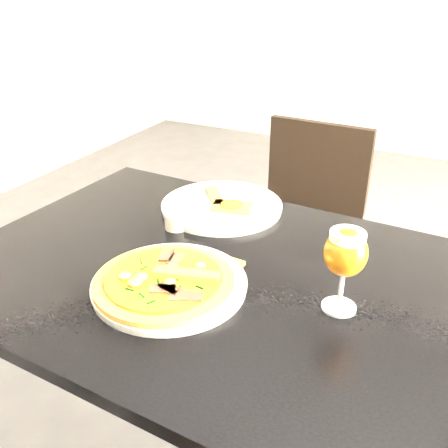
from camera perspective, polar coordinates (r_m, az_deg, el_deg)
The scene contains 9 objects.
dining_table at distance 1.13m, azimuth 0.20°, elevation -9.36°, with size 1.24×0.86×0.75m.
chair_far at distance 1.84m, azimuth 8.87°, elevation -1.07°, with size 0.42×0.42×0.86m.
plate_main at distance 1.03m, azimuth -6.23°, elevation -6.90°, with size 0.31×0.31×0.02m, color white.
pizza at distance 1.02m, azimuth -6.80°, elevation -6.40°, with size 0.29×0.29×0.03m.
plate_second at distance 1.36m, azimuth -0.26°, elevation 2.04°, with size 0.32×0.32×0.02m, color white.
crust_scraps at distance 1.34m, azimuth 0.24°, elevation 2.42°, with size 0.18×0.14×0.01m.
loose_crust at distance 1.12m, azimuth -0.32°, elevation -3.97°, with size 0.11×0.03×0.01m, color #A15F27.
sauce_cup at distance 1.26m, azimuth -5.46°, elevation 0.45°, with size 0.06×0.06×0.04m.
beer_glass at distance 0.94m, azimuth 13.73°, elevation -3.29°, with size 0.08×0.08×0.17m.
Camera 1 is at (0.19, -1.09, 1.33)m, focal length 40.00 mm.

